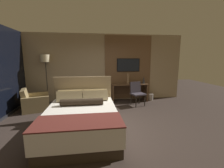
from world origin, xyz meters
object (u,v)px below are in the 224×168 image
object	(u,v)px
floor_lamp	(46,62)
vase_tall	(128,79)
bed	(82,118)
tv	(128,65)
desk_chair	(137,91)
waste_bin	(151,97)
armchair_by_window	(35,103)
desk	(129,89)
book	(133,83)
vase_short	(144,80)

from	to	relation	value
floor_lamp	vase_tall	bearing A→B (deg)	-2.41
bed	floor_lamp	distance (m)	3.28
tv	desk_chair	bearing A→B (deg)	-79.83
waste_bin	bed	bearing A→B (deg)	-137.84
desk_chair	armchair_by_window	xyz separation A→B (m)	(-3.72, -0.06, -0.28)
armchair_by_window	vase_tall	bearing A→B (deg)	-97.04
desk	book	size ratio (longest dim) A/B	5.84
tv	vase_short	world-z (taller)	tv
desk	armchair_by_window	bearing A→B (deg)	-169.26
tv	waste_bin	size ratio (longest dim) A/B	3.55
floor_lamp	book	size ratio (longest dim) A/B	7.53
bed	tv	size ratio (longest dim) A/B	2.22
vase_tall	book	size ratio (longest dim) A/B	1.65
vase_tall	tv	bearing A→B (deg)	76.50
waste_bin	vase_short	bearing A→B (deg)	-174.68
tv	armchair_by_window	world-z (taller)	tv
tv	desk_chair	world-z (taller)	tv
floor_lamp	vase_short	bearing A→B (deg)	-1.98
vase_short	waste_bin	size ratio (longest dim) A/B	1.14
book	bed	bearing A→B (deg)	-127.87
vase_short	floor_lamp	bearing A→B (deg)	178.02
floor_lamp	vase_short	size ratio (longest dim) A/B	6.09
vase_short	tv	bearing A→B (deg)	152.38
desk	armchair_by_window	distance (m)	3.64
bed	vase_tall	bearing A→B (deg)	54.80
armchair_by_window	vase_short	size ratio (longest dim) A/B	3.36
floor_lamp	vase_tall	size ratio (longest dim) A/B	4.57
tv	floor_lamp	distance (m)	3.34
desk_chair	floor_lamp	bearing A→B (deg)	154.34
bed	book	size ratio (longest dim) A/B	8.57
desk	floor_lamp	distance (m)	3.52
tv	vase_short	size ratio (longest dim) A/B	3.11
tv	book	world-z (taller)	tv
bed	armchair_by_window	size ratio (longest dim) A/B	2.06
armchair_by_window	desk	bearing A→B (deg)	-95.75
desk_chair	waste_bin	world-z (taller)	desk_chair
bed	waste_bin	distance (m)	3.76
vase_tall	floor_lamp	bearing A→B (deg)	177.59
vase_tall	book	bearing A→B (deg)	21.55
armchair_by_window	waste_bin	xyz separation A→B (m)	(4.52, 0.61, -0.11)
tv	vase_tall	size ratio (longest dim) A/B	2.34
bed	desk_chair	size ratio (longest dim) A/B	2.46
vase_short	armchair_by_window	bearing A→B (deg)	-172.05
floor_lamp	vase_short	world-z (taller)	floor_lamp
vase_tall	vase_short	size ratio (longest dim) A/B	1.33
desk_chair	waste_bin	distance (m)	1.05
bed	armchair_by_window	distance (m)	2.58
desk_chair	vase_tall	bearing A→B (deg)	98.55
vase_short	book	distance (m)	0.46
floor_lamp	waste_bin	bearing A→B (deg)	-1.38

